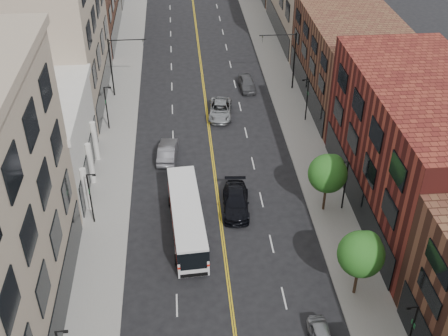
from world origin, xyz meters
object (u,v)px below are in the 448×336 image
object	(u,v)px
car_lane_c	(247,83)
car_lane_behind	(168,151)
city_bus	(187,216)
car_lane_a	(236,202)
car_lane_b	(220,110)

from	to	relation	value
car_lane_c	car_lane_behind	bearing A→B (deg)	-125.59
city_bus	car_lane_a	size ratio (longest dim) A/B	2.00
city_bus	car_lane_c	bearing A→B (deg)	68.95
car_lane_a	car_lane_b	size ratio (longest dim) A/B	1.02
city_bus	car_lane_c	xyz separation A→B (m)	(8.31, 26.41, -0.91)
car_lane_b	car_lane_behind	bearing A→B (deg)	-119.80
car_lane_behind	car_lane_a	distance (m)	10.71
car_lane_behind	car_lane_a	world-z (taller)	car_lane_a
city_bus	car_lane_c	distance (m)	27.71
city_bus	car_lane_behind	xyz separation A→B (m)	(-1.60, 11.55, -0.86)
car_lane_behind	car_lane_b	world-z (taller)	car_lane_behind
car_lane_a	car_lane_b	xyz separation A→B (m)	(0.00, 17.16, -0.05)
city_bus	car_lane_behind	bearing A→B (deg)	94.33
city_bus	car_lane_b	xyz separation A→B (m)	(4.46, 19.87, -0.91)
car_lane_a	car_lane_c	xyz separation A→B (m)	(3.86, 23.70, -0.05)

